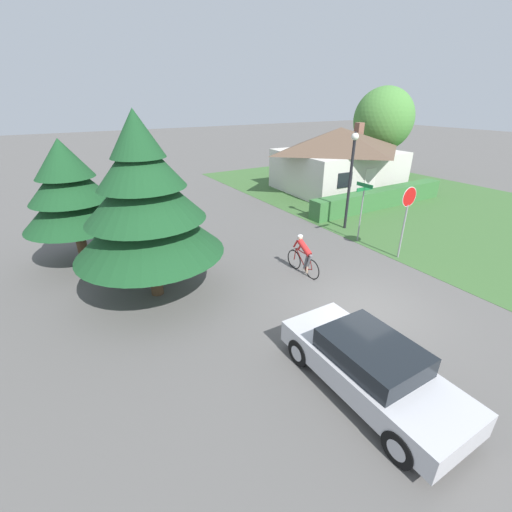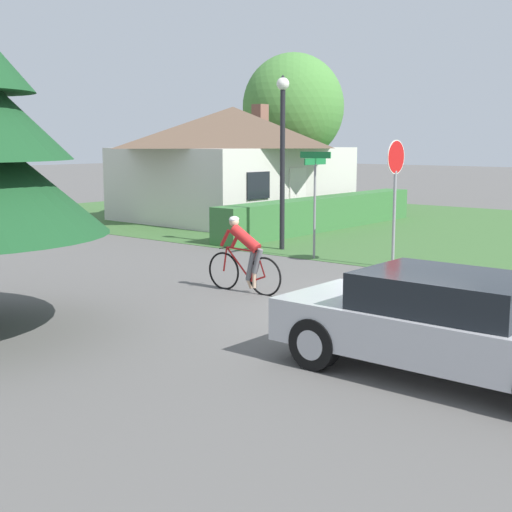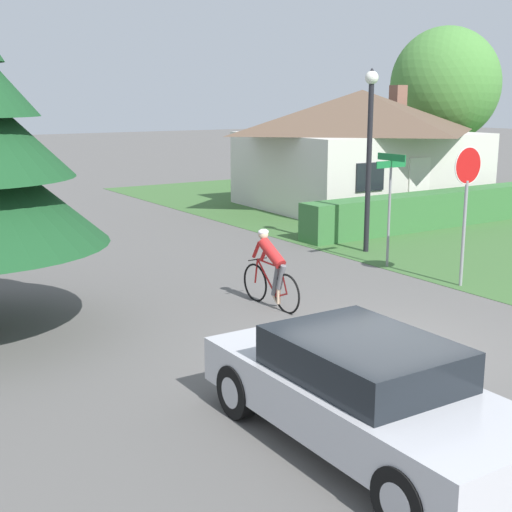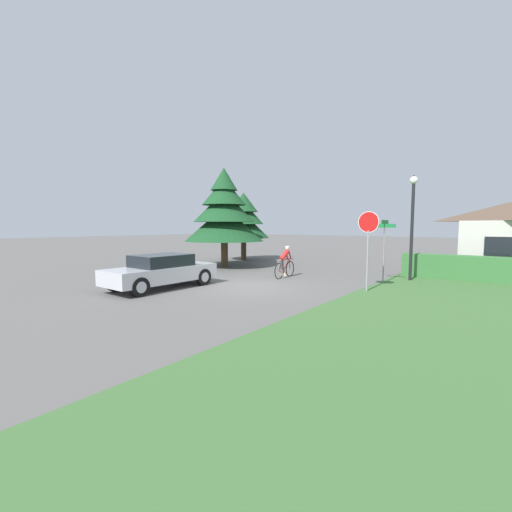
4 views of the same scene
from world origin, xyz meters
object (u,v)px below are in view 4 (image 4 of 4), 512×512
at_px(sedan_left_lane, 161,271).
at_px(conifer_tall_near, 224,213).
at_px(street_name_sign, 384,240).
at_px(stop_sign, 368,234).
at_px(street_lamp, 412,214).
at_px(conifer_tall_far, 244,219).
at_px(cyclist, 285,262).

distance_m(sedan_left_lane, conifer_tall_near, 7.65).
distance_m(street_name_sign, conifer_tall_near, 9.42).
bearing_deg(street_name_sign, stop_sign, -87.87).
relative_size(sedan_left_lane, street_lamp, 0.93).
bearing_deg(conifer_tall_near, stop_sign, -13.94).
distance_m(street_lamp, conifer_tall_far, 12.08).
bearing_deg(sedan_left_lane, street_name_sign, -44.56).
bearing_deg(street_lamp, stop_sign, -99.55).
bearing_deg(cyclist, street_lamp, -63.05).
xyz_separation_m(stop_sign, conifer_tall_far, (-11.19, 6.25, 0.81)).
relative_size(street_lamp, conifer_tall_far, 0.98).
relative_size(cyclist, conifer_tall_near, 0.31).
xyz_separation_m(sedan_left_lane, conifer_tall_far, (-4.61, 10.57, 2.27)).
height_order(sedan_left_lane, street_name_sign, street_name_sign).
xyz_separation_m(street_lamp, street_name_sign, (-0.71, -1.55, -1.12)).
distance_m(street_lamp, conifer_tall_near, 10.13).
relative_size(stop_sign, street_lamp, 0.64).
height_order(street_name_sign, conifer_tall_near, conifer_tall_near).
distance_m(sedan_left_lane, conifer_tall_far, 11.75).
xyz_separation_m(cyclist, conifer_tall_far, (-6.92, 5.30, 2.22)).
xyz_separation_m(sedan_left_lane, cyclist, (2.31, 5.26, 0.04)).
xyz_separation_m(stop_sign, conifer_tall_near, (-9.41, 2.34, 1.06)).
relative_size(sedan_left_lane, cyclist, 2.44).
height_order(sedan_left_lane, conifer_tall_near, conifer_tall_near).
relative_size(street_lamp, street_name_sign, 1.74).
distance_m(stop_sign, conifer_tall_near, 9.75).
relative_size(conifer_tall_near, conifer_tall_far, 1.22).
bearing_deg(street_lamp, conifer_tall_far, 167.92).
distance_m(cyclist, conifer_tall_far, 9.00).
bearing_deg(sedan_left_lane, conifer_tall_far, 24.05).
xyz_separation_m(stop_sign, street_name_sign, (-0.08, 2.18, -0.27)).
bearing_deg(street_name_sign, conifer_tall_far, 159.84).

